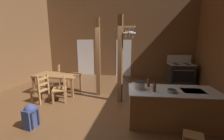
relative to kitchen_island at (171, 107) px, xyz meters
The scene contains 18 objects.
ground_plane 2.30m from the kitchen_island, behind, with size 9.00×9.40×0.10m, color brown.
wall_back 5.51m from the kitchen_island, 115.20° to the left, with size 9.00×0.14×4.50m, color brown.
glazed_door_back_left 6.19m from the kitchen_island, 131.22° to the left, with size 1.00×0.01×2.05m, color white.
glazed_panel_back_right 5.01m from the kitchen_island, 111.29° to the left, with size 0.84×0.01×2.05m, color white.
kitchen_island is the anchor object (origin of this frame).
stove_range 3.97m from the kitchen_island, 74.51° to the left, with size 1.22×0.93×1.32m.
support_post_with_pot_rack 2.10m from the kitchen_island, 143.77° to the left, with size 0.57×0.23×2.85m.
support_post_center 2.98m from the kitchen_island, 146.92° to the left, with size 0.14×0.14×2.85m.
step_stool 0.96m from the kitchen_island, 73.46° to the right, with size 0.41×0.35×0.30m.
dining_table 4.29m from the kitchen_island, 159.80° to the left, with size 1.70×0.90×0.74m.
ladderback_chair_near_window 4.10m from the kitchen_island, behind, with size 0.53×0.53×0.95m.
ladderback_chair_by_post 3.51m from the kitchen_island, 168.60° to the left, with size 0.58×0.58×0.95m.
ladderback_chair_at_table_end 4.95m from the kitchen_island, 151.00° to the left, with size 0.58×0.58×0.95m.
backpack 3.47m from the kitchen_island, 165.19° to the right, with size 0.33×0.34×0.60m.
stockpot_on_counter 0.99m from the kitchen_island, behind, with size 0.37×0.30×0.20m.
mixing_bowl_on_counter 0.51m from the kitchen_island, 109.27° to the right, with size 0.21×0.21×0.07m.
bottle_tall_on_counter 0.75m from the kitchen_island, 155.60° to the right, with size 0.07×0.07×0.27m.
bottle_short_on_counter 0.82m from the kitchen_island, 162.90° to the left, with size 0.08×0.08×0.26m.
Camera 1 is at (1.45, -4.10, 2.13)m, focal length 24.24 mm.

